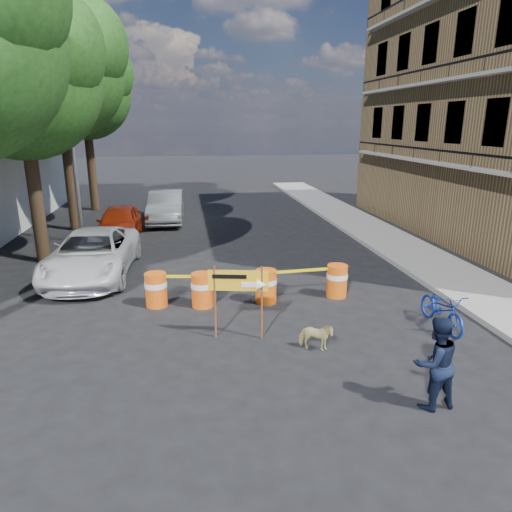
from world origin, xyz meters
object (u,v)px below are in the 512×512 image
object	(u,v)px
detour_sign	(245,287)
bicycle	(444,292)
pedestrian	(435,363)
barrel_mid_left	(202,289)
sedan_silver	(166,206)
barrel_far_right	(337,280)
barrel_far_left	(156,289)
barrel_mid_right	(266,286)
suv_white	(92,254)
sedan_red	(119,222)
dog	(316,337)

from	to	relation	value
detour_sign	bicycle	bearing A→B (deg)	10.18
pedestrian	bicycle	distance (m)	3.42
barrel_mid_left	sedan_silver	bearing A→B (deg)	96.53
bicycle	pedestrian	bearing A→B (deg)	-123.79
sedan_silver	detour_sign	bearing A→B (deg)	-79.38
barrel_far_right	pedestrian	distance (m)	5.20
barrel_far_left	barrel_mid_right	size ratio (longest dim) A/B	1.00
suv_white	sedan_red	xyz separation A→B (m)	(0.21, 4.88, -0.02)
barrel_far_right	suv_white	bearing A→B (deg)	157.64
barrel_far_left	barrel_far_right	world-z (taller)	same
barrel_far_left	detour_sign	xyz separation A→B (m)	(2.06, -2.23, 0.75)
detour_sign	barrel_mid_right	bearing A→B (deg)	79.92
suv_white	sedan_red	distance (m)	4.88
bicycle	sedan_red	world-z (taller)	bicycle
pedestrian	sedan_red	distance (m)	14.55
sedan_red	sedan_silver	distance (m)	3.67
barrel_mid_left	suv_white	size ratio (longest dim) A/B	0.18
barrel_far_right	dog	distance (m)	3.29
barrel_mid_left	barrel_far_right	world-z (taller)	same
barrel_mid_right	detour_sign	xyz separation A→B (m)	(-0.83, -2.04, 0.75)
dog	suv_white	bearing A→B (deg)	66.49
sedan_red	bicycle	bearing A→B (deg)	-49.25
sedan_red	barrel_far_right	bearing A→B (deg)	-48.48
dog	suv_white	size ratio (longest dim) A/B	0.14
barrel_far_right	sedan_silver	xyz separation A→B (m)	(-4.97, 10.94, 0.28)
barrel_far_left	sedan_red	distance (m)	7.90
barrel_far_right	suv_white	world-z (taller)	suv_white
suv_white	bicycle	bearing A→B (deg)	-27.73
barrel_mid_right	sedan_silver	bearing A→B (deg)	104.97
detour_sign	dog	size ratio (longest dim) A/B	2.30
barrel_mid_right	sedan_silver	xyz separation A→B (m)	(-2.96, 11.07, 0.28)
barrel_far_left	suv_white	bearing A→B (deg)	126.55
barrel_mid_left	barrel_mid_right	world-z (taller)	same
barrel_far_left	pedestrian	bearing A→B (deg)	-47.47
barrel_far_left	pedestrian	xyz separation A→B (m)	(4.82, -5.25, 0.34)
barrel_far_right	pedestrian	xyz separation A→B (m)	(-0.08, -5.19, 0.34)
barrel_far_right	pedestrian	world-z (taller)	pedestrian
detour_sign	barrel_mid_left	bearing A→B (deg)	125.15
bicycle	barrel_far_right	bearing A→B (deg)	126.69
dog	sedan_red	bearing A→B (deg)	49.42
pedestrian	sedan_silver	world-z (taller)	pedestrian
barrel_mid_left	suv_white	world-z (taller)	suv_white
detour_sign	sedan_red	size ratio (longest dim) A/B	0.42
barrel_far_right	sedan_silver	distance (m)	12.02
pedestrian	suv_white	distance (m)	10.60
suv_white	sedan_silver	bearing A→B (deg)	78.96
barrel_far_left	bicycle	distance (m)	7.10
detour_sign	pedestrian	bearing A→B (deg)	-35.60
detour_sign	sedan_silver	distance (m)	13.28
sedan_red	barrel_far_left	bearing A→B (deg)	-75.93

